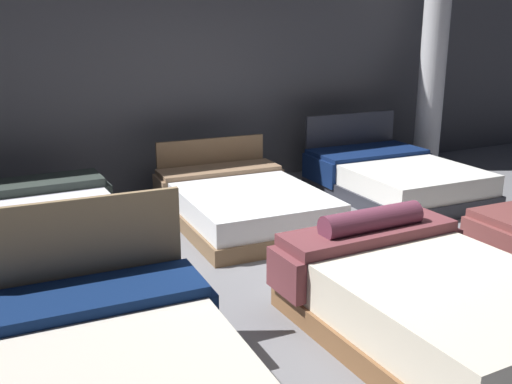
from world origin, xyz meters
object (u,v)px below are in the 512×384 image
bed_1 (432,302)px  bed_5 (392,177)px  bed_4 (242,203)px  bed_3 (31,230)px  support_pillar (434,49)px

bed_1 → bed_5: bearing=53.5°
bed_4 → bed_1: bearing=-85.7°
bed_3 → support_pillar: support_pillar is taller
bed_4 → bed_5: bed_5 is taller
bed_5 → support_pillar: (1.37, 0.86, 1.52)m
bed_1 → bed_3: (-2.21, 2.84, -0.02)m
bed_3 → bed_4: bearing=-0.7°
bed_1 → bed_5: size_ratio=0.91×
support_pillar → bed_5: bearing=-147.9°
bed_4 → support_pillar: support_pillar is taller
support_pillar → bed_1: bearing=-133.0°
bed_4 → bed_5: size_ratio=0.99×
bed_1 → bed_4: 2.81m
bed_1 → support_pillar: 5.31m
bed_1 → bed_4: size_ratio=0.92×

